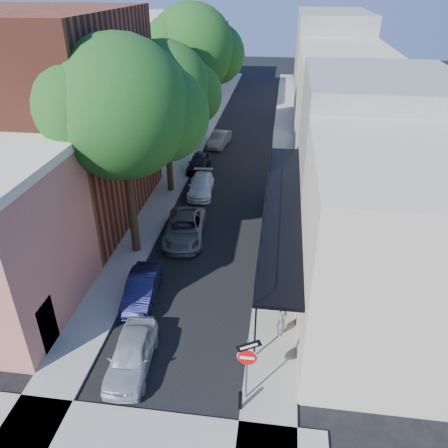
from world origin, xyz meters
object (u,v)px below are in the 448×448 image
(pedestrian, at_px, (282,319))
(parked_car_d, at_px, (201,186))
(parked_car_b, at_px, (142,288))
(oak_near, at_px, (131,110))
(parked_car_a, at_px, (131,354))
(oak_far, at_px, (198,50))
(parked_car_f, at_px, (220,139))
(oak_mid, at_px, (171,90))
(parked_car_e, at_px, (199,163))
(bollard, at_px, (240,400))
(parked_car_c, at_px, (185,228))
(sign_post, at_px, (247,360))

(pedestrian, bearing_deg, parked_car_d, 45.18)
(parked_car_b, bearing_deg, oak_near, 101.20)
(pedestrian, bearing_deg, parked_car_a, 134.62)
(oak_far, relative_size, parked_car_f, 3.09)
(oak_near, height_order, oak_far, oak_far)
(oak_mid, relative_size, parked_car_f, 2.65)
(oak_mid, height_order, parked_car_a, oak_mid)
(oak_far, height_order, parked_car_e, oak_far)
(bollard, bearing_deg, oak_mid, 109.90)
(oak_far, relative_size, parked_car_d, 2.91)
(parked_car_a, bearing_deg, parked_car_b, 97.43)
(oak_far, distance_m, parked_car_f, 7.83)
(parked_car_e, bearing_deg, parked_car_d, -76.81)
(oak_near, relative_size, parked_car_f, 2.97)
(oak_mid, relative_size, oak_far, 0.86)
(parked_car_c, height_order, parked_car_f, parked_car_c)
(parked_car_c, xyz_separation_m, parked_car_d, (-0.18, 6.18, -0.08))
(sign_post, relative_size, parked_car_b, 0.80)
(bollard, distance_m, parked_car_f, 27.95)
(oak_far, bearing_deg, sign_post, -76.09)
(bollard, xyz_separation_m, oak_mid, (-6.42, 17.73, 6.54))
(bollard, xyz_separation_m, parked_car_e, (-5.52, 21.63, 0.12))
(parked_car_a, bearing_deg, pedestrian, 19.08)
(oak_mid, relative_size, parked_car_d, 2.49)
(bollard, relative_size, oak_near, 0.07)
(parked_car_f, bearing_deg, oak_far, -146.94)
(sign_post, height_order, pedestrian, sign_post)
(parked_car_c, bearing_deg, pedestrian, -57.32)
(bollard, height_order, oak_far, oak_far)
(parked_car_d, height_order, pedestrian, pedestrian)
(oak_near, relative_size, parked_car_a, 2.95)
(sign_post, bearing_deg, parked_car_d, 105.62)
(oak_near, xyz_separation_m, parked_car_c, (1.97, 1.47, -7.21))
(sign_post, distance_m, bollard, 1.60)
(oak_near, xyz_separation_m, pedestrian, (7.72, -5.88, -6.91))
(oak_near, relative_size, pedestrian, 6.75)
(oak_mid, bearing_deg, parked_car_d, -9.78)
(oak_mid, xyz_separation_m, parked_car_a, (2.02, -16.30, -6.40))
(sign_post, height_order, parked_car_c, sign_post)
(oak_near, bearing_deg, parked_car_c, 36.82)
(oak_mid, xyz_separation_m, parked_car_f, (1.69, 9.81, -6.42))
(oak_mid, bearing_deg, parked_car_e, 76.97)
(bollard, height_order, oak_near, oak_near)
(sign_post, height_order, parked_car_d, sign_post)
(sign_post, distance_m, parked_car_e, 21.95)
(parked_car_b, relative_size, parked_car_c, 0.78)
(parked_car_a, distance_m, parked_car_c, 9.80)
(bollard, xyz_separation_m, parked_car_a, (-4.40, 1.43, 0.14))
(oak_far, distance_m, parked_car_b, 22.59)
(oak_mid, bearing_deg, bollard, -70.10)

